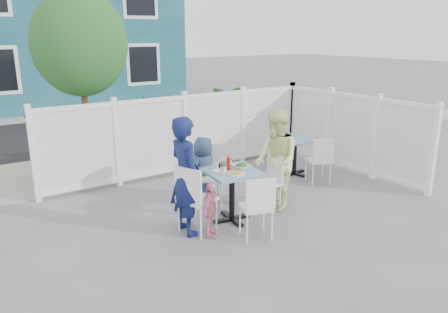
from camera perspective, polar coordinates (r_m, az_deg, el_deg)
ground at (r=7.18m, az=3.87°, el=-7.06°), size 80.00×80.00×0.00m
near_sidewalk at (r=10.26m, az=-9.30°, el=-0.11°), size 24.00×2.60×0.01m
street at (r=13.62m, az=-15.98°, el=3.42°), size 24.00×5.00×0.01m
far_sidewalk at (r=16.54m, az=-19.47°, el=5.25°), size 24.00×1.60×0.01m
building at (r=19.51m, az=-24.51°, el=15.11°), size 11.00×6.00×6.00m
fence_back at (r=8.90m, az=-5.08°, el=2.76°), size 5.86×0.08×1.60m
fence_right at (r=9.38m, az=16.25°, el=2.86°), size 0.08×3.66×1.60m
tree at (r=8.85m, az=-18.31°, el=13.79°), size 1.80×1.62×3.59m
utility_cabinet at (r=9.62m, az=-22.14°, el=1.54°), size 0.72×0.57×1.21m
potted_shrub_a at (r=9.41m, az=-8.39°, el=3.25°), size 1.14×1.14×1.53m
potted_shrub_b at (r=10.30m, az=1.57°, el=4.46°), size 1.80×1.76×1.52m
main_table at (r=6.60m, az=1.05°, el=-3.36°), size 0.84×0.84×0.80m
spare_table at (r=8.91m, az=9.27°, el=1.31°), size 0.78×0.78×0.76m
chair_left at (r=6.18m, az=-4.01°, el=-5.04°), size 0.58×0.59×1.02m
chair_right at (r=7.14m, az=6.00°, el=-2.76°), size 0.41×0.42×0.90m
chair_back at (r=7.28m, az=-2.20°, el=-1.81°), size 0.60×0.59×1.00m
chair_near at (r=6.04m, az=4.46°, el=-6.13°), size 0.53×0.52×0.92m
chair_spare at (r=8.45m, az=12.51°, el=-0.07°), size 0.53×0.52×0.91m
man at (r=6.16m, az=-5.06°, el=-2.55°), size 0.42×0.63×1.71m
woman at (r=7.08m, az=6.81°, el=-0.45°), size 0.82×0.94×1.63m
boy at (r=7.29m, az=-2.69°, el=-1.86°), size 0.66×0.54×1.15m
toddler at (r=6.15m, az=-1.80°, el=-7.03°), size 0.49×0.44×0.80m
plate_main at (r=6.39m, az=1.60°, el=-2.23°), size 0.26×0.26×0.02m
plate_side at (r=6.50m, az=-0.54°, el=-1.91°), size 0.21×0.21×0.01m
salad_bowl at (r=6.64m, az=2.33°, el=-1.33°), size 0.25×0.25×0.06m
coffee_cup_a at (r=6.37m, az=-0.09°, el=-1.75°), size 0.08×0.08×0.13m
coffee_cup_b at (r=6.73m, az=0.67°, el=-0.82°), size 0.08×0.08×0.12m
ketchup_bottle at (r=6.56m, az=0.60°, el=-0.98°), size 0.06×0.06×0.18m
salt_shaker at (r=6.69m, az=-0.96°, el=-1.14°), size 0.03×0.03×0.07m
pepper_shaker at (r=6.68m, az=-0.58°, el=-1.17°), size 0.03×0.03×0.07m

